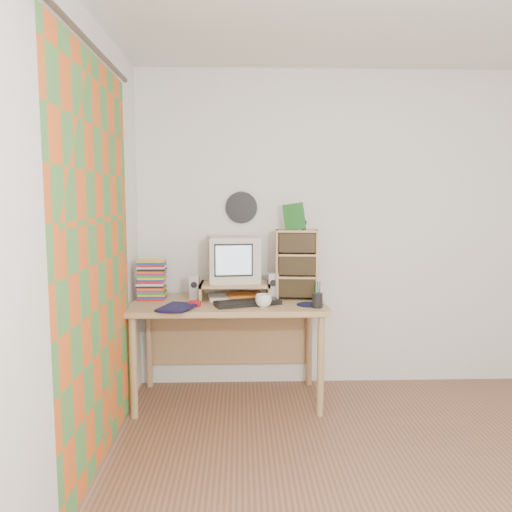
{
  "coord_description": "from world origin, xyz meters",
  "views": [
    {
      "loc": [
        -0.94,
        -2.21,
        1.49
      ],
      "look_at": [
        -0.83,
        1.33,
        1.09
      ],
      "focal_mm": 35.0,
      "sensor_mm": 36.0,
      "label": 1
    }
  ],
  "objects": [
    {
      "name": "speaker_right",
      "position": [
        -0.7,
        1.45,
        0.85
      ],
      "size": [
        0.08,
        0.08,
        0.2
      ],
      "primitive_type": "cube",
      "rotation": [
        0.0,
        0.0,
        0.12
      ],
      "color": "#B9B9BF",
      "rests_on": "desk"
    },
    {
      "name": "monitor_riser",
      "position": [
        -0.98,
        1.48,
        0.84
      ],
      "size": [
        0.52,
        0.3,
        0.12
      ],
      "color": "tan",
      "rests_on": "desk"
    },
    {
      "name": "left_wall",
      "position": [
        -1.75,
        0.0,
        1.25
      ],
      "size": [
        0.0,
        3.5,
        3.5
      ],
      "primitive_type": "plane",
      "rotation": [
        1.57,
        0.0,
        1.57
      ],
      "color": "white",
      "rests_on": "floor"
    },
    {
      "name": "pen_cup",
      "position": [
        -0.41,
        1.15,
        0.82
      ],
      "size": [
        0.08,
        0.08,
        0.14
      ],
      "primitive_type": null,
      "rotation": [
        0.0,
        0.0,
        -0.18
      ],
      "color": "black",
      "rests_on": "desk"
    },
    {
      "name": "floor",
      "position": [
        0.0,
        0.0,
        0.0
      ],
      "size": [
        3.5,
        3.5,
        0.0
      ],
      "primitive_type": "plane",
      "color": "#8C5C42",
      "rests_on": "ground"
    },
    {
      "name": "back_wall",
      "position": [
        0.0,
        1.75,
        1.25
      ],
      "size": [
        3.5,
        0.0,
        3.5
      ],
      "primitive_type": "plane",
      "rotation": [
        1.57,
        0.0,
        0.0
      ],
      "color": "white",
      "rests_on": "floor"
    },
    {
      "name": "papers",
      "position": [
        -0.98,
        1.48,
        0.77
      ],
      "size": [
        0.34,
        0.27,
        0.04
      ],
      "primitive_type": null,
      "rotation": [
        0.0,
        0.0,
        0.18
      ],
      "color": "beige",
      "rests_on": "desk"
    },
    {
      "name": "desk",
      "position": [
        -1.03,
        1.44,
        0.62
      ],
      "size": [
        1.4,
        0.7,
        0.75
      ],
      "color": "tan",
      "rests_on": "floor"
    },
    {
      "name": "mousepad",
      "position": [
        -0.45,
        1.24,
        0.75
      ],
      "size": [
        0.22,
        0.22,
        0.0
      ],
      "primitive_type": "cylinder",
      "rotation": [
        0.0,
        0.0,
        -0.15
      ],
      "color": "black",
      "rests_on": "desk"
    },
    {
      "name": "mug",
      "position": [
        -0.78,
        1.18,
        0.79
      ],
      "size": [
        0.12,
        0.12,
        0.09
      ],
      "primitive_type": "imported",
      "rotation": [
        0.0,
        0.0,
        -0.1
      ],
      "color": "white",
      "rests_on": "desk"
    },
    {
      "name": "keyboard",
      "position": [
        -0.89,
        1.25,
        0.77
      ],
      "size": [
        0.49,
        0.29,
        0.03
      ],
      "primitive_type": "cube",
      "rotation": [
        0.0,
        0.0,
        0.32
      ],
      "color": "black",
      "rests_on": "desk"
    },
    {
      "name": "wall_disc",
      "position": [
        -0.93,
        1.73,
        1.43
      ],
      "size": [
        0.25,
        0.02,
        0.25
      ],
      "primitive_type": "cylinder",
      "rotation": [
        1.57,
        0.0,
        0.0
      ],
      "color": "black",
      "rests_on": "back_wall"
    },
    {
      "name": "curtain",
      "position": [
        -1.71,
        0.48,
        1.15
      ],
      "size": [
        0.0,
        2.2,
        2.2
      ],
      "primitive_type": "plane",
      "rotation": [
        1.57,
        0.0,
        1.57
      ],
      "color": "orange",
      "rests_on": "left_wall"
    },
    {
      "name": "speaker_left",
      "position": [
        -1.28,
        1.45,
        0.84
      ],
      "size": [
        0.07,
        0.07,
        0.18
      ],
      "primitive_type": "cube",
      "rotation": [
        0.0,
        0.0,
        -0.06
      ],
      "color": "#B9B9BF",
      "rests_on": "desk"
    },
    {
      "name": "cd_rack",
      "position": [
        -0.52,
        1.48,
        1.01
      ],
      "size": [
        0.32,
        0.19,
        0.52
      ],
      "primitive_type": "cube",
      "rotation": [
        0.0,
        0.0,
        -0.09
      ],
      "color": "tan",
      "rests_on": "desk"
    },
    {
      "name": "webcam",
      "position": [
        -0.47,
        1.48,
        1.31
      ],
      "size": [
        0.05,
        0.05,
        0.08
      ],
      "primitive_type": null,
      "rotation": [
        0.0,
        0.0,
        0.05
      ],
      "color": "black",
      "rests_on": "cd_rack"
    },
    {
      "name": "red_box",
      "position": [
        -1.26,
        1.22,
        0.77
      ],
      "size": [
        0.08,
        0.06,
        0.04
      ],
      "primitive_type": "cube",
      "rotation": [
        0.0,
        0.0,
        -0.13
      ],
      "color": "#B31317",
      "rests_on": "desk"
    },
    {
      "name": "diary",
      "position": [
        -1.47,
        1.16,
        0.78
      ],
      "size": [
        0.3,
        0.26,
        0.05
      ],
      "primitive_type": "imported",
      "rotation": [
        0.0,
        0.0,
        -0.3
      ],
      "color": "#13103A",
      "rests_on": "desk"
    },
    {
      "name": "game_box",
      "position": [
        -0.54,
        1.48,
        1.37
      ],
      "size": [
        0.15,
        0.08,
        0.2
      ],
      "primitive_type": "cube",
      "rotation": [
        0.0,
        0.0,
        -0.33
      ],
      "color": "#1C6322",
      "rests_on": "cd_rack"
    },
    {
      "name": "dvd_stack",
      "position": [
        -1.6,
        1.48,
        0.89
      ],
      "size": [
        0.2,
        0.14,
        0.28
      ],
      "primitive_type": null,
      "rotation": [
        0.0,
        0.0,
        -0.01
      ],
      "color": "brown",
      "rests_on": "desk"
    },
    {
      "name": "crt_monitor",
      "position": [
        -0.99,
        1.53,
        1.04
      ],
      "size": [
        0.4,
        0.4,
        0.34
      ],
      "primitive_type": "cube",
      "rotation": [
        0.0,
        0.0,
        0.12
      ],
      "color": "beige",
      "rests_on": "monitor_riser"
    }
  ]
}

